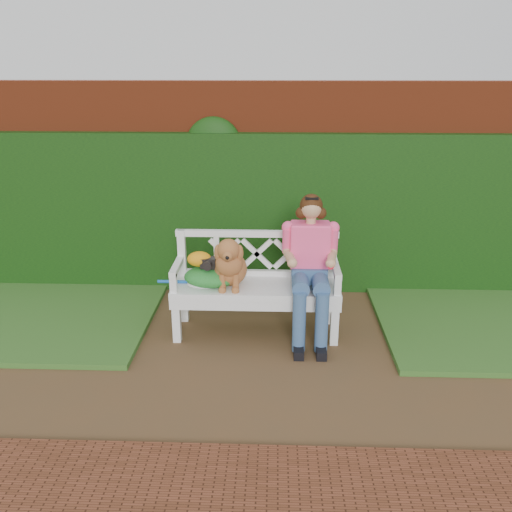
{
  "coord_description": "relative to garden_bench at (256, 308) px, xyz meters",
  "views": [
    {
      "loc": [
        0.09,
        -3.9,
        2.36
      ],
      "look_at": [
        -0.08,
        0.63,
        0.75
      ],
      "focal_mm": 38.0,
      "sensor_mm": 36.0,
      "label": 1
    }
  ],
  "objects": [
    {
      "name": "ivy_hedge",
      "position": [
        0.08,
        1.05,
        0.61
      ],
      "size": [
        10.0,
        0.18,
        1.7
      ],
      "primitive_type": "cube",
      "color": "#19470D",
      "rests_on": "ground"
    },
    {
      "name": "garden_bench",
      "position": [
        0.0,
        0.0,
        0.0
      ],
      "size": [
        1.64,
        0.8,
        0.48
      ],
      "primitive_type": null,
      "rotation": [
        0.0,
        0.0,
        -0.13
      ],
      "color": "white",
      "rests_on": "ground"
    },
    {
      "name": "seated_woman",
      "position": [
        0.48,
        -0.02,
        0.38
      ],
      "size": [
        0.56,
        0.73,
        1.24
      ],
      "primitive_type": null,
      "rotation": [
        0.0,
        0.0,
        -0.06
      ],
      "color": "red",
      "rests_on": "ground"
    },
    {
      "name": "dog",
      "position": [
        -0.23,
        -0.05,
        0.48
      ],
      "size": [
        0.44,
        0.51,
        0.48
      ],
      "primitive_type": null,
      "rotation": [
        0.0,
        0.0,
        -0.31
      ],
      "color": "#AF8638",
      "rests_on": "garden_bench"
    },
    {
      "name": "grass_left",
      "position": [
        -2.32,
        0.27,
        -0.21
      ],
      "size": [
        2.6,
        2.0,
        0.05
      ],
      "primitive_type": "cube",
      "color": "#2C551F",
      "rests_on": "ground"
    },
    {
      "name": "ground",
      "position": [
        0.08,
        -0.63,
        -0.24
      ],
      "size": [
        60.0,
        60.0,
        0.0
      ],
      "primitive_type": "plane",
      "color": "brown"
    },
    {
      "name": "tennis_racket",
      "position": [
        -0.49,
        -0.01,
        0.26
      ],
      "size": [
        0.67,
        0.39,
        0.03
      ],
      "primitive_type": null,
      "rotation": [
        0.0,
        0.0,
        -0.22
      ],
      "color": "white",
      "rests_on": "garden_bench"
    },
    {
      "name": "brick_wall",
      "position": [
        0.08,
        1.27,
        0.86
      ],
      "size": [
        10.0,
        0.3,
        2.2
      ],
      "primitive_type": "cube",
      "color": "maroon",
      "rests_on": "ground"
    },
    {
      "name": "baseball_glove",
      "position": [
        -0.51,
        -0.0,
        0.48
      ],
      "size": [
        0.24,
        0.2,
        0.14
      ],
      "primitive_type": "ellipsoid",
      "rotation": [
        0.0,
        0.0,
        -0.2
      ],
      "color": "orange",
      "rests_on": "green_bag"
    },
    {
      "name": "green_bag",
      "position": [
        -0.4,
        -0.02,
        0.32
      ],
      "size": [
        0.58,
        0.51,
        0.17
      ],
      "primitive_type": null,
      "rotation": [
        0.0,
        0.0,
        0.31
      ],
      "color": "green",
      "rests_on": "garden_bench"
    },
    {
      "name": "camera_item",
      "position": [
        -0.42,
        -0.03,
        0.45
      ],
      "size": [
        0.14,
        0.11,
        0.09
      ],
      "primitive_type": "cube",
      "rotation": [
        0.0,
        0.0,
        -0.08
      ],
      "color": "black",
      "rests_on": "green_bag"
    }
  ]
}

